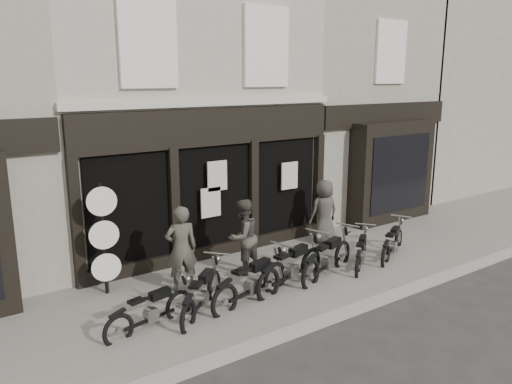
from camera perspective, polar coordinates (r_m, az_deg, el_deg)
ground_plane at (r=10.91m, az=3.42°, el=-12.21°), size 90.00×90.00×0.00m
pavement at (r=11.54m, az=0.61°, el=-10.40°), size 30.00×4.20×0.12m
kerb at (r=10.03m, az=7.99°, el=-14.27°), size 30.00×0.25×0.13m
central_building at (r=15.01m, az=-10.81°, el=10.61°), size 7.30×6.22×8.34m
neighbour_right at (r=18.50m, az=7.84°, el=10.98°), size 5.60×6.73×8.34m
filler_right at (r=24.81m, az=21.94°, el=10.79°), size 11.00×6.00×8.20m
motorcycle_0 at (r=9.67m, az=-11.89°, el=-13.46°), size 1.94×0.70×0.94m
motorcycle_1 at (r=10.13m, az=-6.16°, el=-11.81°), size 1.74×1.57×1.01m
motorcycle_2 at (r=10.49m, az=-0.46°, el=-10.63°), size 2.25×0.88×1.10m
motorcycle_3 at (r=11.24m, az=4.06°, el=-8.91°), size 2.31×0.98×1.14m
motorcycle_4 at (r=11.90m, az=8.21°, el=-7.81°), size 2.21×1.08×1.11m
motorcycle_5 at (r=12.67m, az=11.93°, el=-7.01°), size 1.66×1.37×0.93m
motorcycle_6 at (r=13.45m, az=15.32°, el=-5.92°), size 1.89×1.18×0.98m
man_left at (r=10.85m, az=-8.53°, el=-6.41°), size 0.78×0.61×1.88m
man_centre at (r=11.67m, az=-1.50°, el=-5.13°), size 1.00×0.85×1.78m
man_right at (r=13.95m, az=7.80°, el=-2.21°), size 0.92×0.63×1.79m
advert_sign_post at (r=10.96m, az=-16.96°, el=-5.67°), size 0.62×0.40×2.54m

